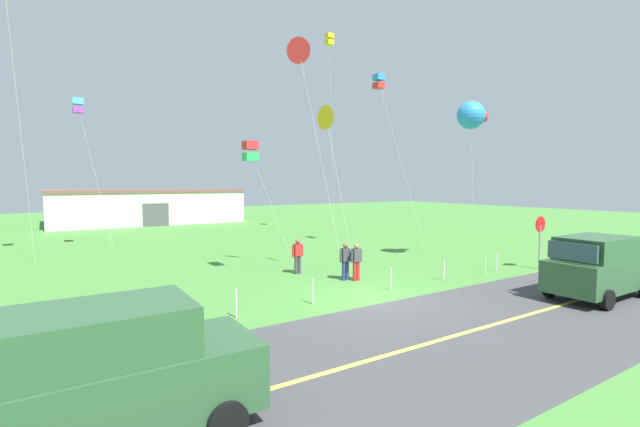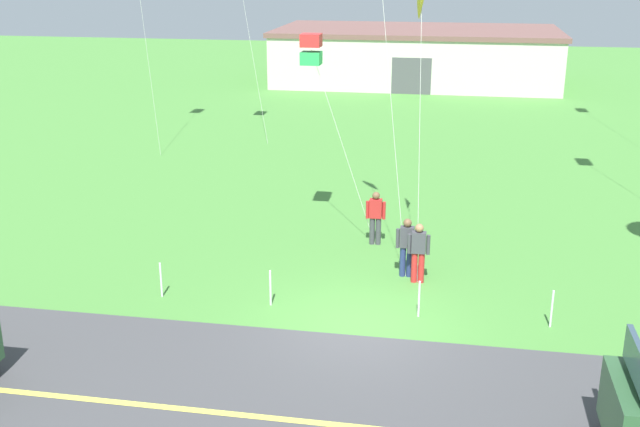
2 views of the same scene
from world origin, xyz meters
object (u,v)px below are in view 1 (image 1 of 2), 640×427
car_parked_west_near (114,373)px  kite_yellow_high (299,52)px  kite_green_far (472,115)px  car_suv_foreground (597,266)px  person_adult_near (298,255)px  warehouse_distant (145,206)px  kite_pink_drift (329,40)px  person_child_watcher (345,260)px  kite_purple_back (379,82)px  person_adult_companion (356,261)px  kite_blue_mid (327,118)px  kite_red_low (250,151)px  stop_sign (540,232)px  kite_orange_near (78,106)px

car_parked_west_near → kite_yellow_high: size_ratio=0.42×
car_parked_west_near → kite_green_far: (17.64, 7.08, 6.42)m
car_suv_foreground → person_adult_near: (-7.03, 9.45, -0.29)m
car_parked_west_near → warehouse_distant: 41.42m
car_parked_west_near → kite_pink_drift: size_ratio=0.28×
car_parked_west_near → person_child_watcher: car_parked_west_near is taller
kite_purple_back → person_adult_companion: bearing=-135.9°
kite_blue_mid → kite_pink_drift: 17.52m
warehouse_distant → car_suv_foreground: bearing=-79.2°
kite_red_low → kite_purple_back: size_ratio=0.55×
car_suv_foreground → car_parked_west_near: bearing=-179.5°
person_adult_companion → car_suv_foreground: bearing=-55.6°
person_adult_companion → stop_sign: bearing=-22.5°
kite_orange_near → kite_purple_back: 18.13m
kite_pink_drift → warehouse_distant: bearing=118.9°
car_suv_foreground → person_adult_companion: car_suv_foreground is taller
person_child_watcher → kite_orange_near: kite_orange_near is taller
car_parked_west_near → warehouse_distant: warehouse_distant is taller
person_adult_companion → warehouse_distant: warehouse_distant is taller
kite_orange_near → kite_green_far: bearing=-42.6°
car_suv_foreground → kite_orange_near: 27.64m
kite_yellow_high → kite_pink_drift: (10.05, 12.55, 5.62)m
car_parked_west_near → person_adult_near: bearing=47.2°
person_child_watcher → kite_purple_back: kite_purple_back is taller
kite_green_far → kite_purple_back: (-0.73, 6.37, 2.79)m
car_suv_foreground → kite_orange_near: kite_orange_near is taller
car_parked_west_near → stop_sign: 19.64m
stop_sign → kite_orange_near: size_ratio=0.28×
person_child_watcher → kite_orange_near: size_ratio=0.17×
person_adult_near → kite_orange_near: kite_orange_near is taller
kite_red_low → warehouse_distant: kite_red_low is taller
kite_yellow_high → kite_purple_back: kite_purple_back is taller
car_suv_foreground → kite_green_far: 9.62m
person_child_watcher → kite_red_low: kite_red_low is taller
kite_orange_near → warehouse_distant: bearing=68.9°
kite_green_far → car_suv_foreground: bearing=-104.1°
kite_yellow_high → warehouse_distant: 32.58m
person_adult_near → kite_red_low: kite_red_low is taller
kite_yellow_high → kite_orange_near: 15.25m
kite_purple_back → kite_blue_mid: bearing=-146.6°
kite_orange_near → kite_blue_mid: bearing=-56.6°
kite_blue_mid → kite_orange_near: bearing=123.4°
kite_yellow_high → warehouse_distant: size_ratio=0.56×
car_suv_foreground → kite_orange_near: size_ratio=0.48×
warehouse_distant → kite_purple_back: bearing=-72.2°
kite_red_low → car_parked_west_near: bearing=-123.9°
car_parked_west_near → warehouse_distant: (8.21, 40.59, 0.60)m
stop_sign → kite_orange_near: kite_orange_near is taller
stop_sign → person_child_watcher: stop_sign is taller
person_adult_near → kite_pink_drift: (9.84, 12.00, 14.53)m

